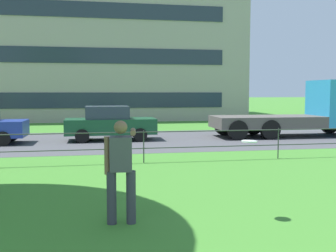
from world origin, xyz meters
The scene contains 7 objects.
street_strip centered at (0.00, 17.70, 0.00)m, with size 80.00×7.96×0.01m, color #4C4C51.
park_fence centered at (0.00, 11.93, 0.67)m, with size 31.01×0.04×1.00m.
person_thrower centered at (1.17, 6.37, 0.93)m, with size 0.57×0.75×1.72m.
frisbee centered at (3.35, 6.29, 1.33)m, with size 0.30×0.30×0.03m.
car_dark_green_left centered at (1.40, 17.90, 0.78)m, with size 4.01×1.84×1.54m.
flatbed_truck_far_right centered at (11.10, 17.90, 1.22)m, with size 7.34×2.54×2.75m.
apartment_building_background centered at (-1.29, 35.80, 6.51)m, with size 27.50×14.44×13.01m.
Camera 1 is at (0.76, -0.12, 2.18)m, focal length 42.58 mm.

